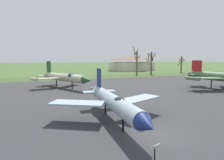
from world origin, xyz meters
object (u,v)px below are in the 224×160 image
info_placard_front_left (155,151)px  jet_fighter_front_left (114,102)px  info_placard_rear_center (91,89)px  visitor_building (132,63)px  jet_fighter_rear_center (65,77)px

info_placard_front_left → jet_fighter_front_left: bearing=86.3°
info_placard_rear_center → info_placard_front_left: bearing=-96.8°
info_placard_rear_center → visitor_building: (35.56, 53.45, 2.85)m
info_placard_front_left → visitor_building: 84.35m
jet_fighter_front_left → jet_fighter_rear_center: bearing=92.9°
info_placard_front_left → jet_fighter_rear_center: size_ratio=0.08×
info_placard_front_left → jet_fighter_rear_center: 28.90m
jet_fighter_rear_center → visitor_building: size_ratio=0.68×
jet_fighter_rear_center → visitor_building: 60.46m
jet_fighter_rear_center → info_placard_rear_center: bearing=-65.3°
jet_fighter_front_left → visitor_building: 78.05m
jet_fighter_rear_center → visitor_building: (38.84, 46.32, 1.38)m
info_placard_rear_center → visitor_building: visitor_building is taller
jet_fighter_front_left → info_placard_front_left: 6.98m
info_placard_front_left → visitor_building: (38.14, 75.18, 2.80)m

